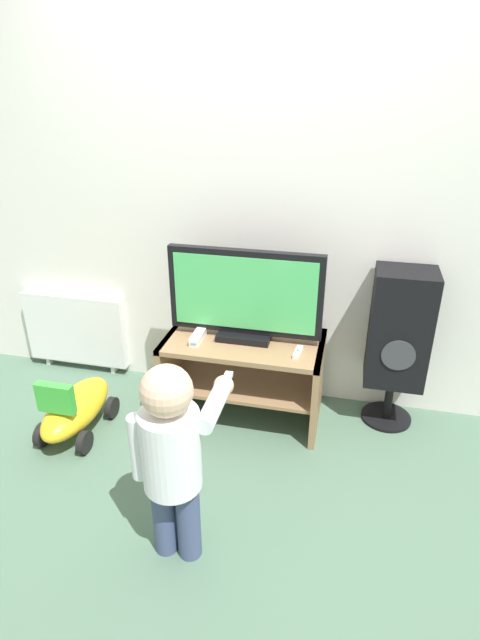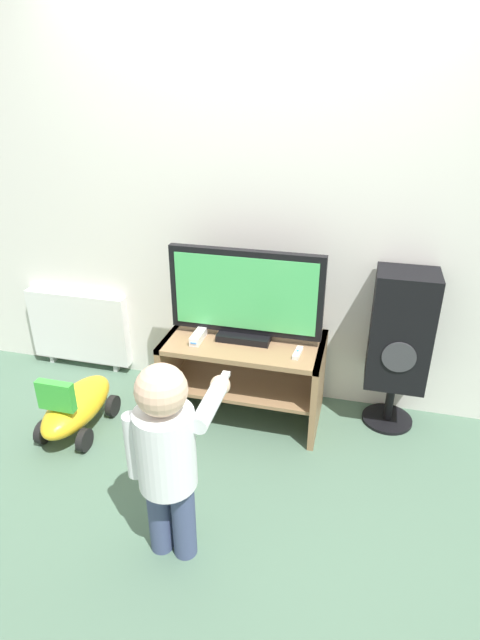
% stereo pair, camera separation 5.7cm
% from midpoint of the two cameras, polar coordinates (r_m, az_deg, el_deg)
% --- Properties ---
extents(ground_plane, '(16.00, 16.00, 0.00)m').
position_cam_midpoint_polar(ground_plane, '(3.03, -1.24, -13.33)').
color(ground_plane, '#4C6B56').
extents(wall_back, '(10.00, 0.06, 2.60)m').
position_cam_midpoint_polar(wall_back, '(3.00, 1.42, 13.93)').
color(wall_back, silver).
rests_on(wall_back, ground_plane).
extents(tv_stand, '(0.94, 0.51, 0.53)m').
position_cam_midpoint_polar(tv_stand, '(3.04, -0.10, -5.35)').
color(tv_stand, '#93704C').
rests_on(tv_stand, ground_plane).
extents(television, '(0.89, 0.20, 0.54)m').
position_cam_midpoint_polar(television, '(2.85, 0.01, 2.70)').
color(television, black).
rests_on(television, tv_stand).
extents(game_console, '(0.06, 0.18, 0.05)m').
position_cam_midpoint_polar(game_console, '(2.94, -5.39, -1.94)').
color(game_console, white).
rests_on(game_console, tv_stand).
extents(remote_primary, '(0.05, 0.13, 0.03)m').
position_cam_midpoint_polar(remote_primary, '(2.81, 6.05, -3.67)').
color(remote_primary, white).
rests_on(remote_primary, tv_stand).
extents(child, '(0.36, 0.53, 0.96)m').
position_cam_midpoint_polar(child, '(2.10, -8.49, -14.44)').
color(child, '#3F4C72').
rests_on(child, ground_plane).
extents(speaker_tower, '(0.34, 0.30, 0.98)m').
position_cam_midpoint_polar(speaker_tower, '(2.99, 17.21, -1.26)').
color(speaker_tower, black).
rests_on(speaker_tower, ground_plane).
extents(ride_on_toy, '(0.31, 0.62, 0.43)m').
position_cam_midpoint_polar(ride_on_toy, '(3.15, -18.79, -9.54)').
color(ride_on_toy, gold).
rests_on(ride_on_toy, ground_plane).
extents(radiator, '(0.75, 0.08, 0.58)m').
position_cam_midpoint_polar(radiator, '(3.74, -18.67, -1.00)').
color(radiator, white).
rests_on(radiator, ground_plane).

